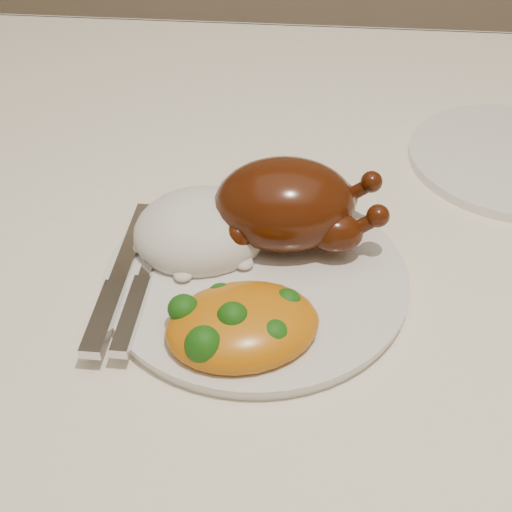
{
  "coord_description": "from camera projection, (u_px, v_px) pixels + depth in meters",
  "views": [
    {
      "loc": [
        -0.08,
        -0.54,
        1.19
      ],
      "look_at": [
        -0.12,
        -0.07,
        0.8
      ],
      "focal_mm": 50.0,
      "sensor_mm": 36.0,
      "label": 1
    }
  ],
  "objects": [
    {
      "name": "cutlery",
      "position": [
        125.0,
        293.0,
        0.6
      ],
      "size": [
        0.04,
        0.2,
        0.01
      ],
      "rotation": [
        0.0,
        0.0,
        -0.01
      ],
      "color": "silver",
      "rests_on": "dinner_plate"
    },
    {
      "name": "rice_mound",
      "position": [
        201.0,
        231.0,
        0.65
      ],
      "size": [
        0.16,
        0.15,
        0.07
      ],
      "rotation": [
        0.0,
        0.0,
        0.38
      ],
      "color": "white",
      "rests_on": "dinner_plate"
    },
    {
      "name": "roast_chicken",
      "position": [
        289.0,
        205.0,
        0.64
      ],
      "size": [
        0.16,
        0.11,
        0.08
      ],
      "rotation": [
        0.0,
        0.0,
        0.08
      ],
      "color": "#4A1907",
      "rests_on": "dinner_plate"
    },
    {
      "name": "dining_table",
      "position": [
        378.0,
        316.0,
        0.75
      ],
      "size": [
        1.6,
        0.9,
        0.76
      ],
      "color": "brown",
      "rests_on": "floor"
    },
    {
      "name": "mac_and_cheese",
      "position": [
        242.0,
        326.0,
        0.56
      ],
      "size": [
        0.15,
        0.13,
        0.05
      ],
      "rotation": [
        0.0,
        0.0,
        0.33
      ],
      "color": "orange",
      "rests_on": "dinner_plate"
    },
    {
      "name": "tablecloth",
      "position": [
        386.0,
        263.0,
        0.7
      ],
      "size": [
        1.73,
        1.03,
        0.18
      ],
      "color": "white",
      "rests_on": "dining_table"
    },
    {
      "name": "dinner_plate",
      "position": [
        256.0,
        278.0,
        0.63
      ],
      "size": [
        0.27,
        0.27,
        0.01
      ],
      "primitive_type": "cylinder",
      "rotation": [
        0.0,
        0.0,
        0.04
      ],
      "color": "silver",
      "rests_on": "tablecloth"
    }
  ]
}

